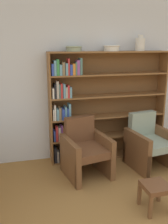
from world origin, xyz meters
TOP-DOWN VIEW (x-y plane):
  - wall_back at (0.00, 2.81)m, footprint 12.00×0.06m
  - bookshelf at (-0.20, 2.64)m, footprint 2.07×0.30m
  - bowl_brass at (-0.60, 2.62)m, footprint 0.26×0.26m
  - bowl_terracotta at (0.04, 2.62)m, footprint 0.27×0.27m
  - vase_tall at (0.55, 2.62)m, footprint 0.16×0.16m
  - armchair_leather at (-0.55, 2.09)m, footprint 0.75×0.78m
  - armchair_cushioned at (0.55, 2.09)m, footprint 0.74×0.77m
  - footstool at (0.06, 1.00)m, footprint 0.32×0.32m

SIDE VIEW (x-z plane):
  - footstool at x=0.06m, z-range 0.10..0.45m
  - armchair_leather at x=-0.55m, z-range -0.04..0.84m
  - armchair_cushioned at x=0.55m, z-range -0.04..0.84m
  - bookshelf at x=-0.20m, z-range -0.03..1.86m
  - wall_back at x=0.00m, z-range 0.00..2.75m
  - bowl_brass at x=-0.60m, z-range 1.89..1.97m
  - bowl_terracotta at x=0.04m, z-range 1.89..1.98m
  - vase_tall at x=0.55m, z-range 1.87..2.13m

